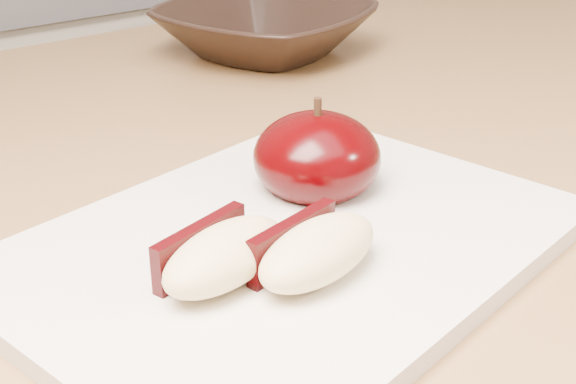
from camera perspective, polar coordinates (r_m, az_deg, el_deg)
cutting_board at (r=0.42m, az=0.00°, el=-3.82°), size 0.32×0.26×0.01m
apple_half at (r=0.46m, az=2.06°, el=2.49°), size 0.08×0.08×0.06m
apple_wedge_a at (r=0.37m, az=-4.72°, el=-4.46°), size 0.08×0.05×0.03m
apple_wedge_b at (r=0.37m, az=1.95°, el=-4.17°), size 0.08×0.05×0.03m
bowl at (r=0.76m, az=-1.66°, el=11.46°), size 0.24×0.24×0.05m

